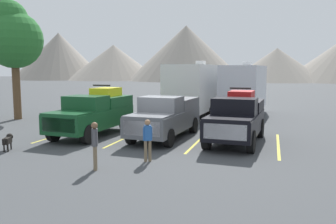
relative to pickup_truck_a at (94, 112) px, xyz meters
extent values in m
plane|color=#3F4244|center=(3.65, -0.97, -1.17)|extent=(240.00, 240.00, 0.00)
cube|color=#144723|center=(-0.02, -0.23, -0.27)|extent=(2.41, 5.52, 0.90)
cube|color=#144723|center=(-0.15, -2.17, 0.22)|extent=(2.06, 1.64, 0.08)
cube|color=#144723|center=(-0.05, -0.71, 0.54)|extent=(2.01, 1.53, 0.73)
cube|color=slate|center=(-0.09, -1.27, 0.58)|extent=(1.80, 0.33, 0.54)
cube|color=#144723|center=(0.08, 1.22, 0.46)|extent=(2.17, 2.61, 0.57)
cube|color=silver|center=(-0.20, -2.89, -0.23)|extent=(1.73, 0.18, 0.63)
cylinder|color=black|center=(0.79, -2.12, -0.72)|extent=(0.34, 0.92, 0.90)
cylinder|color=black|center=(-1.08, -1.99, -0.72)|extent=(0.34, 0.92, 0.90)
cylinder|color=black|center=(1.05, 1.54, -0.72)|extent=(0.34, 0.92, 0.90)
cylinder|color=black|center=(-0.83, 1.66, -0.72)|extent=(0.34, 0.92, 0.90)
cube|color=yellow|center=(0.08, 1.22, 0.98)|extent=(1.23, 1.66, 0.45)
cylinder|color=black|center=(0.50, 0.65, 0.97)|extent=(0.21, 0.45, 0.44)
cylinder|color=black|center=(-0.41, 0.71, 0.97)|extent=(0.21, 0.45, 0.44)
cylinder|color=black|center=(0.58, 1.74, 0.97)|extent=(0.21, 0.45, 0.44)
cylinder|color=black|center=(-0.34, 1.80, 0.97)|extent=(0.21, 0.45, 0.44)
cube|color=black|center=(0.05, 0.78, 1.35)|extent=(1.02, 0.15, 0.08)
cube|color=#595B60|center=(3.71, 0.27, -0.31)|extent=(2.35, 5.69, 0.90)
cube|color=#595B60|center=(3.57, -1.73, 0.18)|extent=(1.99, 1.69, 0.08)
cube|color=#595B60|center=(3.68, -0.23, 0.53)|extent=(1.95, 1.57, 0.78)
cube|color=slate|center=(3.64, -0.81, 0.56)|extent=(1.74, 0.34, 0.57)
cube|color=#595B60|center=(3.82, 1.77, 0.41)|extent=(2.10, 2.69, 0.54)
cube|color=silver|center=(3.52, -2.48, -0.27)|extent=(1.67, 0.18, 0.63)
cylinder|color=black|center=(4.48, -1.68, -0.76)|extent=(0.34, 0.84, 0.82)
cylinder|color=black|center=(2.68, -1.55, -0.76)|extent=(0.34, 0.84, 0.82)
cylinder|color=black|center=(4.75, 2.10, -0.76)|extent=(0.34, 0.84, 0.82)
cylinder|color=black|center=(2.94, 2.22, -0.76)|extent=(0.34, 0.84, 0.82)
cube|color=black|center=(7.19, 0.05, -0.27)|extent=(2.36, 5.36, 0.88)
cube|color=black|center=(7.06, -1.83, 0.21)|extent=(2.02, 1.60, 0.08)
cube|color=black|center=(7.16, -0.42, 0.56)|extent=(1.97, 1.49, 0.77)
cube|color=slate|center=(7.12, -0.96, 0.59)|extent=(1.77, 0.34, 0.57)
cube|color=black|center=(7.29, 1.47, 0.43)|extent=(2.12, 2.54, 0.52)
cube|color=silver|center=(7.01, -2.53, -0.22)|extent=(1.70, 0.18, 0.62)
cylinder|color=black|center=(7.98, -1.79, -0.71)|extent=(0.34, 0.95, 0.93)
cylinder|color=black|center=(6.15, -1.66, -0.71)|extent=(0.34, 0.95, 0.93)
cylinder|color=black|center=(8.23, 1.77, -0.71)|extent=(0.34, 0.95, 0.93)
cylinder|color=black|center=(6.39, 1.90, -0.71)|extent=(0.34, 0.95, 0.93)
cube|color=red|center=(7.29, 1.47, 0.92)|extent=(1.21, 1.61, 0.45)
cylinder|color=black|center=(7.70, 0.91, 0.91)|extent=(0.21, 0.45, 0.44)
cylinder|color=black|center=(6.80, 0.97, 0.91)|extent=(0.21, 0.45, 0.44)
cylinder|color=black|center=(7.77, 1.96, 0.91)|extent=(0.21, 0.45, 0.44)
cylinder|color=black|center=(6.87, 2.03, 0.91)|extent=(0.21, 0.45, 0.44)
cube|color=black|center=(7.26, 1.03, 1.29)|extent=(1.00, 0.15, 0.08)
cube|color=gold|center=(-1.77, 0.02, -1.17)|extent=(0.12, 5.50, 0.01)
cube|color=gold|center=(1.84, 0.02, -1.17)|extent=(0.12, 5.50, 0.01)
cube|color=gold|center=(5.45, 0.02, -1.17)|extent=(0.12, 5.50, 0.01)
cube|color=gold|center=(9.07, 0.02, -1.17)|extent=(0.12, 5.50, 0.01)
cube|color=white|center=(3.46, 8.90, 0.93)|extent=(3.05, 7.89, 3.15)
cube|color=brown|center=(2.18, 8.98, 1.09)|extent=(0.51, 7.42, 0.24)
cube|color=silver|center=(3.53, 10.06, 2.66)|extent=(0.64, 0.74, 0.30)
cube|color=#333333|center=(3.16, 4.44, -0.86)|extent=(0.20, 1.21, 0.12)
cylinder|color=black|center=(4.56, 7.90, -0.79)|extent=(0.27, 0.77, 0.76)
cylinder|color=black|center=(2.23, 8.05, -0.79)|extent=(0.27, 0.77, 0.76)
cylinder|color=black|center=(4.68, 9.75, -0.79)|extent=(0.27, 0.77, 0.76)
cylinder|color=black|center=(2.35, 9.90, -0.79)|extent=(0.27, 0.77, 0.76)
cube|color=silver|center=(6.82, 9.65, 0.90)|extent=(2.88, 7.53, 3.09)
cube|color=#4C6B99|center=(5.62, 9.73, 1.06)|extent=(0.49, 7.08, 0.24)
cube|color=silver|center=(6.90, 10.76, 2.60)|extent=(0.64, 0.74, 0.30)
cube|color=#333333|center=(6.54, 5.37, -0.86)|extent=(0.20, 1.21, 0.12)
cylinder|color=black|center=(7.87, 8.70, -0.79)|extent=(0.27, 0.77, 0.76)
cylinder|color=black|center=(5.66, 8.84, -0.79)|extent=(0.27, 0.77, 0.76)
cylinder|color=black|center=(7.98, 10.46, -0.79)|extent=(0.27, 0.77, 0.76)
cylinder|color=black|center=(5.78, 10.61, -0.79)|extent=(0.27, 0.77, 0.76)
cylinder|color=#726047|center=(3.05, -5.65, -0.76)|extent=(0.12, 0.12, 0.82)
cylinder|color=#726047|center=(3.11, -5.81, -0.76)|extent=(0.12, 0.12, 0.82)
cube|color=#4C4C51|center=(3.08, -5.73, -0.06)|extent=(0.27, 0.30, 0.58)
sphere|color=brown|center=(3.08, -5.73, 0.34)|extent=(0.22, 0.22, 0.22)
cylinder|color=#4C4C51|center=(3.03, -5.61, -0.09)|extent=(0.10, 0.10, 0.52)
cylinder|color=#4C4C51|center=(3.13, -5.85, -0.09)|extent=(0.10, 0.10, 0.52)
cylinder|color=#726047|center=(4.35, -4.25, -0.78)|extent=(0.12, 0.12, 0.79)
cylinder|color=#726047|center=(4.48, -4.17, -0.78)|extent=(0.12, 0.12, 0.79)
cube|color=#2659A5|center=(4.41, -4.21, -0.10)|extent=(0.29, 0.28, 0.56)
sphere|color=#9E704C|center=(4.41, -4.21, 0.28)|extent=(0.21, 0.21, 0.21)
cylinder|color=#2659A5|center=(4.31, -4.28, -0.13)|extent=(0.09, 0.09, 0.50)
cylinder|color=#2659A5|center=(4.52, -4.14, -0.13)|extent=(0.09, 0.09, 0.50)
cube|color=black|center=(-1.77, -4.23, -0.74)|extent=(0.46, 0.66, 0.25)
sphere|color=black|center=(-1.91, -3.92, -0.64)|extent=(0.28, 0.28, 0.28)
cylinder|color=black|center=(-1.63, -4.54, -0.69)|extent=(0.10, 0.16, 0.20)
cylinder|color=black|center=(-1.93, -4.07, -1.02)|extent=(0.06, 0.06, 0.30)
cylinder|color=black|center=(-1.79, -4.01, -1.02)|extent=(0.06, 0.06, 0.30)
cylinder|color=black|center=(-1.75, -4.46, -1.02)|extent=(0.06, 0.06, 0.30)
cylinder|color=black|center=(-1.62, -4.40, -1.02)|extent=(0.06, 0.06, 0.30)
cylinder|color=brown|center=(-7.80, 3.77, 1.01)|extent=(0.51, 0.51, 4.36)
sphere|color=#286B2D|center=(-7.80, 3.77, 4.13)|extent=(3.76, 3.76, 3.76)
sphere|color=#286B2D|center=(-8.17, 3.69, 5.45)|extent=(2.64, 2.64, 2.64)
cone|color=gray|center=(-59.38, 87.24, 6.43)|extent=(30.24, 30.24, 15.22)
cone|color=gray|center=(-39.64, 87.12, 4.30)|extent=(29.71, 29.71, 10.94)
cone|color=gray|center=(-16.11, 86.97, 6.87)|extent=(34.98, 34.98, 16.09)
cone|color=gray|center=(9.69, 85.02, 3.34)|extent=(26.21, 26.21, 9.03)
camera|label=1|loc=(8.72, -16.20, 2.21)|focal=37.86mm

